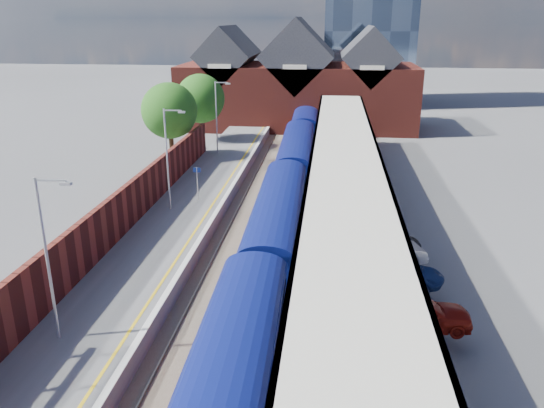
{
  "coord_description": "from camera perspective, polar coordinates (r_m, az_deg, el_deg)",
  "views": [
    {
      "loc": [
        4.49,
        -11.95,
        13.65
      ],
      "look_at": [
        0.99,
        19.24,
        2.6
      ],
      "focal_mm": 35.0,
      "sensor_mm": 36.0,
      "label": 1
    }
  ],
  "objects": [
    {
      "name": "canopy",
      "position": [
        34.94,
        7.87,
        5.3
      ],
      "size": [
        4.5,
        52.0,
        4.48
      ],
      "color": "#120F5C",
      "rests_on": "right_platform"
    },
    {
      "name": "tree_near",
      "position": [
        50.79,
        -10.84,
        9.65
      ],
      "size": [
        5.2,
        5.2,
        8.1
      ],
      "color": "#382314",
      "rests_on": "ground"
    },
    {
      "name": "rails",
      "position": [
        34.99,
        -1.48,
        -3.36
      ],
      "size": [
        4.51,
        76.0,
        0.14
      ],
      "color": "slate",
      "rests_on": "ground"
    },
    {
      "name": "coping_right",
      "position": [
        34.38,
        3.72,
        -2.19
      ],
      "size": [
        0.3,
        76.0,
        0.05
      ],
      "primitive_type": "cube",
      "color": "silver",
      "rests_on": "right_platform"
    },
    {
      "name": "tree_far",
      "position": [
        58.14,
        -7.58,
        11.02
      ],
      "size": [
        5.2,
        5.2,
        8.1
      ],
      "color": "#382314",
      "rests_on": "ground"
    },
    {
      "name": "parked_car_red",
      "position": [
        23.91,
        15.44,
        -11.2
      ],
      "size": [
        4.68,
        2.34,
        1.53
      ],
      "primitive_type": "imported",
      "rotation": [
        0.0,
        0.0,
        1.69
      ],
      "color": "maroon",
      "rests_on": "right_platform"
    },
    {
      "name": "yellow_line",
      "position": [
        35.34,
        -7.53,
        -1.75
      ],
      "size": [
        0.14,
        76.0,
        0.01
      ],
      "primitive_type": "cube",
      "color": "yellow",
      "rests_on": "left_platform"
    },
    {
      "name": "ballast_bed",
      "position": [
        35.02,
        -1.48,
        -3.5
      ],
      "size": [
        6.0,
        76.0,
        0.06
      ],
      "primitive_type": "cube",
      "color": "#473D33",
      "rests_on": "ground"
    },
    {
      "name": "station_building",
      "position": [
        70.57,
        2.77,
        12.7
      ],
      "size": [
        30.0,
        12.12,
        13.78
      ],
      "color": "maroon",
      "rests_on": "ground"
    },
    {
      "name": "lamp_post_d",
      "position": [
        51.85,
        -5.86,
        9.68
      ],
      "size": [
        1.48,
        0.18,
        7.0
      ],
      "color": "#A5A8AA",
      "rests_on": "left_platform"
    },
    {
      "name": "left_platform",
      "position": [
        35.97,
        -10.2,
        -2.38
      ],
      "size": [
        5.0,
        76.0,
        1.0
      ],
      "primitive_type": "cube",
      "color": "#565659",
      "rests_on": "ground"
    },
    {
      "name": "coping_left",
      "position": [
        35.19,
        -6.58,
        -1.76
      ],
      "size": [
        0.3,
        76.0,
        0.05
      ],
      "primitive_type": "cube",
      "color": "silver",
      "rests_on": "left_platform"
    },
    {
      "name": "parked_car_dark",
      "position": [
        31.08,
        11.68,
        -3.74
      ],
      "size": [
        4.67,
        2.29,
        1.31
      ],
      "primitive_type": "imported",
      "rotation": [
        0.0,
        0.0,
        1.47
      ],
      "color": "black",
      "rests_on": "right_platform"
    },
    {
      "name": "platform_sign",
      "position": [
        38.76,
        -8.05,
        2.77
      ],
      "size": [
        0.55,
        0.08,
        2.5
      ],
      "color": "#A5A8AA",
      "rests_on": "left_platform"
    },
    {
      "name": "parked_car_silver",
      "position": [
        29.24,
        11.83,
        -5.03
      ],
      "size": [
        4.93,
        3.0,
        1.53
      ],
      "primitive_type": "imported",
      "rotation": [
        0.0,
        0.0,
        1.89
      ],
      "color": "silver",
      "rests_on": "right_platform"
    },
    {
      "name": "lamp_post_b",
      "position": [
        22.69,
        -22.85,
        -4.65
      ],
      "size": [
        1.48,
        0.18,
        7.0
      ],
      "color": "#A5A8AA",
      "rests_on": "left_platform"
    },
    {
      "name": "parked_car_blue",
      "position": [
        27.82,
        14.13,
        -7.06
      ],
      "size": [
        4.24,
        3.14,
        1.07
      ],
      "primitive_type": "imported",
      "rotation": [
        0.0,
        0.0,
        1.17
      ],
      "color": "navy",
      "rests_on": "right_platform"
    },
    {
      "name": "train",
      "position": [
        40.27,
        1.87,
        2.74
      ],
      "size": [
        3.15,
        65.95,
        3.45
      ],
      "color": "navy",
      "rests_on": "ground"
    },
    {
      "name": "lamp_post_c",
      "position": [
        36.68,
        -11.05,
        5.38
      ],
      "size": [
        1.48,
        0.18,
        7.0
      ],
      "color": "#A5A8AA",
      "rests_on": "left_platform"
    },
    {
      "name": "brick_wall",
      "position": [
        30.55,
        -18.48,
        -3.16
      ],
      "size": [
        0.35,
        50.0,
        3.86
      ],
      "color": "maroon",
      "rests_on": "left_platform"
    },
    {
      "name": "right_platform",
      "position": [
        34.59,
        8.43,
        -3.18
      ],
      "size": [
        6.0,
        76.0,
        1.0
      ],
      "primitive_type": "cube",
      "color": "#565659",
      "rests_on": "ground"
    },
    {
      "name": "ground",
      "position": [
        44.34,
        0.28,
        1.46
      ],
      "size": [
        240.0,
        240.0,
        0.0
      ],
      "primitive_type": "plane",
      "color": "#5B5B5E",
      "rests_on": "ground"
    }
  ]
}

